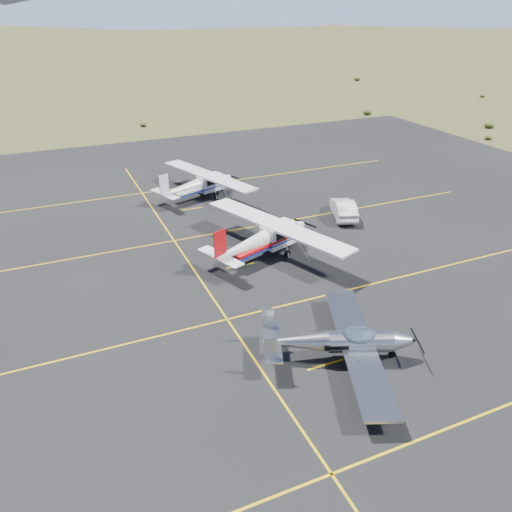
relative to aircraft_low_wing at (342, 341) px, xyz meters
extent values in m
plane|color=#383D1C|center=(2.08, 3.39, -1.05)|extent=(1600.00, 1600.00, 0.00)
cube|color=black|center=(2.08, 10.39, -1.05)|extent=(72.00, 72.00, 0.02)
cube|color=silver|center=(0.69, -0.28, -0.21)|extent=(5.21, 9.89, 0.13)
ellipsoid|color=#99BFD8|center=(0.69, -0.28, 0.32)|extent=(2.08, 1.65, 0.91)
cube|color=silver|center=(-3.13, 1.25, 0.10)|extent=(1.96, 3.39, 0.07)
cube|color=silver|center=(-3.74, 0.18, 0.60)|extent=(0.59, 0.29, 1.11)
cube|color=silver|center=(-2.83, 2.45, 0.60)|extent=(0.59, 0.29, 1.11)
cylinder|color=black|center=(2.34, -0.94, -0.85)|extent=(0.39, 0.23, 0.38)
cylinder|color=black|center=(-0.01, -1.43, -0.81)|extent=(0.46, 0.28, 0.44)
cylinder|color=black|center=(0.98, 1.04, -0.81)|extent=(0.46, 0.28, 0.44)
cube|color=white|center=(2.42, 12.03, 0.14)|extent=(2.77, 2.08, 1.52)
cube|color=white|center=(2.21, 11.95, 0.93)|extent=(5.98, 12.19, 0.16)
cube|color=black|center=(2.42, 12.03, 0.46)|extent=(2.15, 1.88, 0.62)
cube|color=#B40F13|center=(1.05, 11.51, 0.03)|extent=(5.72, 3.20, 0.20)
cube|color=#B40F13|center=(-2.53, 10.17, 1.21)|extent=(0.92, 0.41, 1.80)
cube|color=white|center=(-2.53, 10.17, 0.31)|extent=(2.05, 3.66, 0.07)
cylinder|color=black|center=(3.79, 12.54, -0.83)|extent=(0.42, 0.25, 0.40)
cylinder|color=black|center=(2.52, 10.80, -0.79)|extent=(0.51, 0.31, 0.49)
cylinder|color=black|center=(1.69, 13.01, -0.79)|extent=(0.51, 0.31, 0.49)
cube|color=silver|center=(1.75, 24.65, 0.05)|extent=(2.54, 1.88, 1.39)
cube|color=silver|center=(1.56, 24.58, 0.77)|extent=(5.33, 11.22, 0.14)
cube|color=black|center=(1.75, 24.65, 0.34)|extent=(1.97, 1.71, 0.57)
cube|color=silver|center=(0.49, 24.20, -0.06)|extent=(5.26, 2.87, 0.19)
cube|color=silver|center=(-2.81, 23.02, 1.03)|extent=(0.85, 0.36, 1.65)
cube|color=silver|center=(-2.81, 23.02, 0.20)|extent=(1.84, 3.37, 0.06)
cylinder|color=black|center=(3.01, 25.10, -0.85)|extent=(0.38, 0.22, 0.37)
cylinder|color=black|center=(1.83, 23.53, -0.81)|extent=(0.47, 0.28, 0.45)
cylinder|color=black|center=(1.10, 25.57, -0.81)|extent=(0.47, 0.28, 0.45)
imported|color=silver|center=(9.83, 15.29, -0.30)|extent=(3.07, 4.71, 1.47)
camera|label=1|loc=(-11.59, -16.16, 14.66)|focal=35.00mm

